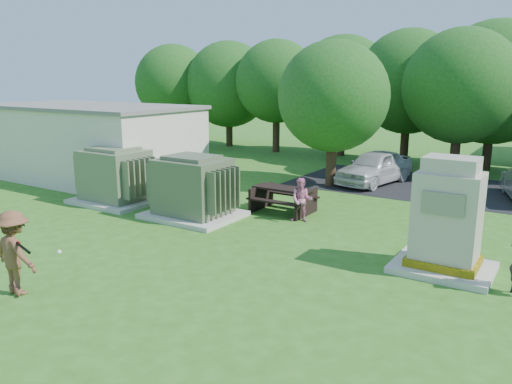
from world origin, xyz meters
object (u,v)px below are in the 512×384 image
Objects in this scene: transformer_left at (115,177)px; picnic_table at (283,197)px; car_white at (375,167)px; transformer_right at (193,189)px; generator_cabinet at (447,222)px; batter at (15,253)px; person_at_picnic at (302,200)px.

transformer_left reaches higher than picnic_table.
transformer_left reaches higher than car_white.
transformer_right is at bearing -136.04° from picnic_table.
car_white is at bearing 50.69° from transformer_left.
transformer_left is 1.08× the size of generator_cabinet.
car_white is at bearing 69.16° from transformer_right.
batter is 15.37m from car_white.
batter is (-1.52, -8.86, 0.37)m from picnic_table.
person_at_picnic is at bearing 158.63° from generator_cabinet.
batter is (4.40, -6.72, -0.05)m from transformer_left.
transformer_right is at bearing 176.94° from generator_cabinet.
car_white is at bearing -98.85° from batter.
generator_cabinet is 1.94× the size of person_at_picnic.
transformer_left is at bearing 177.90° from generator_cabinet.
transformer_left reaches higher than person_at_picnic.
transformer_right is 2.10× the size of person_at_picnic.
picnic_table is (5.92, 2.14, -0.42)m from transformer_left.
batter is 1.29× the size of person_at_picnic.
car_white is (1.00, 6.31, 0.18)m from picnic_table.
generator_cabinet is 0.65× the size of car_white.
transformer_left is 6.31m from picnic_table.
transformer_right reaches higher than picnic_table.
generator_cabinet is (11.81, -0.43, 0.24)m from transformer_left.
car_white reaches higher than person_at_picnic.
transformer_right is at bearing -83.46° from batter.
generator_cabinet is at bearing -49.99° from car_white.
transformer_left is 7.14m from person_at_picnic.
person_at_picnic is (3.28, 1.45, -0.25)m from transformer_right.
transformer_right is 3.60m from person_at_picnic.
person_at_picnic is (2.58, 8.17, -0.21)m from batter.
batter is at bearing -99.71° from picnic_table.
picnic_table is 8.99m from batter.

